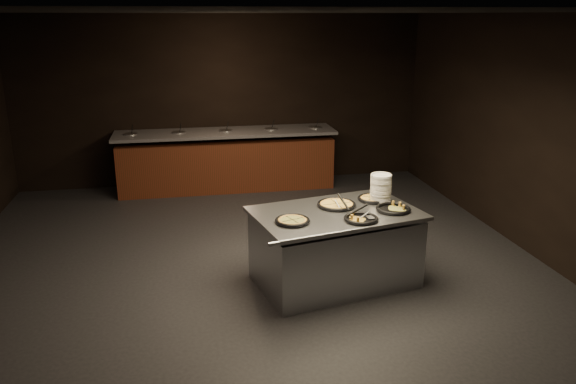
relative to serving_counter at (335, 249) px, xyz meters
name	(u,v)px	position (x,y,z in m)	size (l,w,h in m)	color
room	(252,155)	(-0.87, 0.24, 1.05)	(7.02, 8.02, 2.92)	black
salad_bar	(227,164)	(-0.87, 3.80, 0.03)	(3.70, 0.83, 1.18)	#5C2115
serving_counter	(335,249)	(0.00, 0.00, 0.00)	(1.95, 1.48, 0.84)	#B4B7BB
plate_stack	(381,188)	(0.59, 0.24, 0.59)	(0.24, 0.24, 0.32)	silver
pan_veggie_whole	(292,221)	(-0.53, -0.24, 0.46)	(0.36, 0.36, 0.04)	black
pan_cheese_whole	(336,204)	(0.05, 0.17, 0.46)	(0.43, 0.43, 0.04)	black
pan_cheese_slices_a	(373,199)	(0.52, 0.30, 0.46)	(0.34, 0.34, 0.04)	black
pan_cheese_slices_b	(361,219)	(0.18, -0.31, 0.45)	(0.36, 0.36, 0.04)	black
pan_veggie_slices	(393,209)	(0.62, -0.08, 0.45)	(0.38, 0.38, 0.04)	black
server_left	(340,203)	(0.06, 0.04, 0.52)	(0.20, 0.34, 0.18)	#B4B7BB
server_right	(362,212)	(0.19, -0.29, 0.52)	(0.35, 0.10, 0.16)	#B4B7BB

